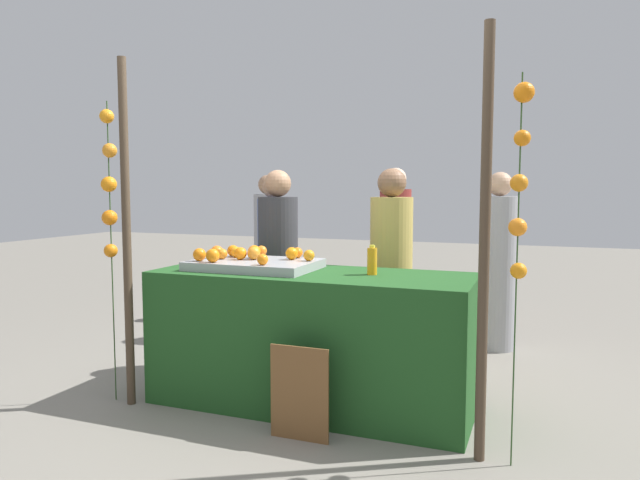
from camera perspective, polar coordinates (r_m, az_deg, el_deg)
The scene contains 29 objects.
ground_plane at distance 4.06m, azimuth -0.79°, elevation -15.65°, with size 24.00×24.00×0.00m, color gray.
stall_counter at distance 3.92m, azimuth -0.80°, elevation -9.58°, with size 2.10×0.78×0.89m, color #1E4C1E.
orange_tray at distance 4.01m, azimuth -6.37°, elevation -2.39°, with size 0.83×0.56×0.06m, color #9EA0A5.
orange_0 at distance 4.01m, azimuth -2.77°, elevation -1.32°, with size 0.09×0.09×0.09m, color orange.
orange_1 at distance 4.13m, azimuth -6.42°, elevation -1.13°, with size 0.09×0.09×0.09m, color orange.
orange_2 at distance 4.24m, azimuth -5.72°, elevation -1.06°, with size 0.08×0.08×0.08m, color orange.
orange_3 at distance 3.75m, azimuth -5.61°, elevation -1.90°, with size 0.07×0.07×0.07m, color orange.
orange_4 at distance 4.25m, azimuth -8.49°, elevation -1.04°, with size 0.08×0.08×0.08m, color orange.
orange_5 at distance 4.01m, azimuth -11.66°, elevation -1.40°, with size 0.09×0.09×0.09m, color orange.
orange_6 at distance 4.04m, azimuth -7.78°, elevation -1.31°, with size 0.09×0.09×0.09m, color orange.
orange_7 at distance 4.16m, azimuth -10.00°, elevation -1.15°, with size 0.09×0.09×0.09m, color orange.
orange_8 at distance 4.11m, azimuth -2.21°, elevation -1.24°, with size 0.07×0.07×0.07m, color orange.
orange_9 at distance 3.92m, azimuth -10.41°, elevation -1.50°, with size 0.09×0.09×0.09m, color orange.
orange_10 at distance 3.94m, azimuth -1.08°, elevation -1.51°, with size 0.08×0.08×0.08m, color orange.
orange_11 at distance 4.09m, azimuth -9.50°, elevation -1.35°, with size 0.07×0.07×0.07m, color orange.
orange_12 at distance 4.04m, azimuth -6.47°, elevation -1.30°, with size 0.09×0.09×0.09m, color orange.
orange_13 at distance 4.17m, azimuth -8.16°, elevation -1.18°, with size 0.08×0.08×0.08m, color orange.
juice_bottle at distance 3.73m, azimuth 5.09°, elevation -2.04°, with size 0.06×0.06×0.19m.
chalkboard_sign at distance 3.44m, azimuth -1.97°, elevation -14.77°, with size 0.35×0.03×0.56m.
vendor_left at distance 4.72m, azimuth -4.08°, elevation -3.48°, with size 0.32×0.32×1.58m.
vendor_right at distance 4.44m, azimuth 6.91°, elevation -4.03°, with size 0.32×0.32×1.58m.
crowd_person_0 at distance 6.54m, azimuth -5.05°, elevation -1.09°, with size 0.32×0.32×1.58m.
crowd_person_1 at distance 5.66m, azimuth -4.50°, elevation -2.21°, with size 0.31×0.31×1.54m.
crowd_person_2 at distance 5.43m, azimuth 16.93°, elevation -2.57°, with size 0.32×0.32×1.58m.
crowd_person_3 at distance 6.23m, azimuth 7.31°, elevation -1.13°, with size 0.33×0.33×1.65m.
canopy_post_left at distance 4.02m, azimuth -18.31°, elevation 0.51°, with size 0.06×0.06×2.27m, color #473828.
canopy_post_right at distance 3.12m, azimuth 15.71°, elevation -0.66°, with size 0.06×0.06×2.27m, color #473828.
garland_strand_left at distance 4.11m, azimuth -19.84°, elevation 4.90°, with size 0.11×0.11×2.00m.
garland_strand_right at distance 3.08m, azimuth 18.93°, elevation 5.75°, with size 0.11×0.10×2.00m.
Camera 1 is at (1.42, -3.52, 1.44)m, focal length 32.87 mm.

